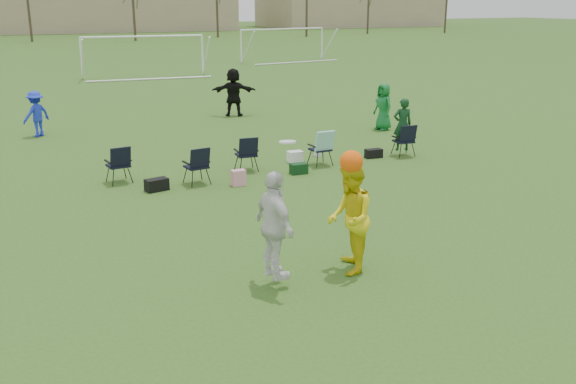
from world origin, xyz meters
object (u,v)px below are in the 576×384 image
center_contest (323,220)px  goal_mid (143,44)px  fielder_blue (36,114)px  fielder_black (234,92)px  goal_right (283,35)px  fielder_green_far (383,107)px

center_contest → goal_mid: 31.26m
fielder_blue → fielder_black: fielder_black is taller
center_contest → goal_right: bearing=66.8°
fielder_green_far → center_contest: center_contest is taller
goal_right → center_contest: bearing=-121.2°
fielder_blue → goal_right: 29.74m
fielder_green_far → goal_mid: (-4.07, 20.47, 1.09)m
goal_right → goal_mid: bearing=-161.4°
center_contest → fielder_blue: bearing=103.5°
goal_mid → goal_right: size_ratio=1.01×
fielder_green_far → fielder_black: bearing=-149.2°
center_contest → goal_mid: bearing=82.9°
fielder_blue → center_contest: center_contest is taller
fielder_black → center_contest: bearing=98.8°
center_contest → goal_mid: (3.89, 31.00, 0.90)m
fielder_blue → fielder_green_far: fielder_green_far is taller
fielder_blue → goal_mid: (7.36, 16.55, 1.15)m
fielder_green_far → fielder_black: (-3.89, 4.97, 0.12)m
fielder_black → fielder_green_far: bearing=151.5°
center_contest → goal_right: (15.89, 37.00, 0.90)m
fielder_green_far → goal_mid: goal_mid is taller
fielder_blue → fielder_green_far: size_ratio=0.93×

